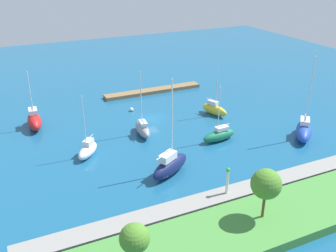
# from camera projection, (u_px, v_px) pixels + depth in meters

# --- Properties ---
(water) EXTENTS (160.00, 160.00, 0.00)m
(water) POSITION_uv_depth(u_px,v_px,m) (152.00, 119.00, 75.49)
(water) COLOR #19567F
(water) RESTS_ON ground
(pier_dock) EXTENTS (23.16, 2.68, 0.77)m
(pier_dock) POSITION_uv_depth(u_px,v_px,m) (153.00, 91.00, 89.51)
(pier_dock) COLOR olive
(pier_dock) RESTS_ON ground
(breakwater) EXTENTS (56.93, 2.95, 1.28)m
(breakwater) POSITION_uv_depth(u_px,v_px,m) (238.00, 193.00, 50.89)
(breakwater) COLOR gray
(breakwater) RESTS_ON ground
(shoreline_park) EXTENTS (53.21, 8.91, 1.22)m
(shoreline_park) POSITION_uv_depth(u_px,v_px,m) (269.00, 221.00, 45.77)
(shoreline_park) COLOR #478C3D
(shoreline_park) RESTS_ON ground
(harbor_beacon) EXTENTS (0.56, 0.56, 3.73)m
(harbor_beacon) POSITION_uv_depth(u_px,v_px,m) (227.00, 179.00, 49.00)
(harbor_beacon) COLOR silver
(harbor_beacon) RESTS_ON breakwater
(park_tree_midwest) EXTENTS (3.56, 3.56, 6.29)m
(park_tree_midwest) POSITION_uv_depth(u_px,v_px,m) (266.00, 184.00, 43.67)
(park_tree_midwest) COLOR brown
(park_tree_midwest) RESTS_ON shoreline_park
(park_tree_west) EXTENTS (2.94, 2.94, 5.53)m
(park_tree_west) POSITION_uv_depth(u_px,v_px,m) (135.00, 239.00, 36.03)
(park_tree_west) COLOR brown
(park_tree_west) RESTS_ON shoreline_park
(sailboat_navy_off_beacon) EXTENTS (7.89, 5.79, 14.44)m
(sailboat_navy_off_beacon) POSITION_uv_depth(u_px,v_px,m) (170.00, 165.00, 55.93)
(sailboat_navy_off_beacon) COLOR #141E4C
(sailboat_navy_off_beacon) RESTS_ON water
(sailboat_blue_lone_south) EXTENTS (7.28, 7.53, 14.65)m
(sailboat_blue_lone_south) POSITION_uv_depth(u_px,v_px,m) (304.00, 130.00, 67.10)
(sailboat_blue_lone_south) COLOR #2347B2
(sailboat_blue_lone_south) RESTS_ON water
(sailboat_gray_outer_mooring) EXTENTS (2.58, 6.65, 11.60)m
(sailboat_gray_outer_mooring) POSITION_uv_depth(u_px,v_px,m) (142.00, 129.00, 68.33)
(sailboat_gray_outer_mooring) COLOR gray
(sailboat_gray_outer_mooring) RESTS_ON water
(sailboat_white_lone_north) EXTENTS (4.89, 5.26, 10.29)m
(sailboat_white_lone_north) POSITION_uv_depth(u_px,v_px,m) (88.00, 150.00, 61.14)
(sailboat_white_lone_north) COLOR white
(sailboat_white_lone_north) RESTS_ON water
(sailboat_yellow_along_channel) EXTENTS (3.56, 6.29, 10.88)m
(sailboat_yellow_along_channel) POSITION_uv_depth(u_px,v_px,m) (214.00, 109.00, 76.85)
(sailboat_yellow_along_channel) COLOR yellow
(sailboat_yellow_along_channel) RESTS_ON water
(sailboat_red_near_pier) EXTENTS (2.83, 7.00, 10.90)m
(sailboat_red_near_pier) POSITION_uv_depth(u_px,v_px,m) (34.00, 120.00, 70.86)
(sailboat_red_near_pier) COLOR red
(sailboat_red_near_pier) RESTS_ON water
(sailboat_green_far_south) EXTENTS (6.66, 2.59, 9.93)m
(sailboat_green_far_south) POSITION_uv_depth(u_px,v_px,m) (219.00, 135.00, 66.22)
(sailboat_green_far_south) COLOR #19724C
(sailboat_green_far_south) RESTS_ON water
(mooring_buoy_white) EXTENTS (0.78, 0.78, 0.78)m
(mooring_buoy_white) POSITION_uv_depth(u_px,v_px,m) (132.00, 109.00, 78.88)
(mooring_buoy_white) COLOR white
(mooring_buoy_white) RESTS_ON water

